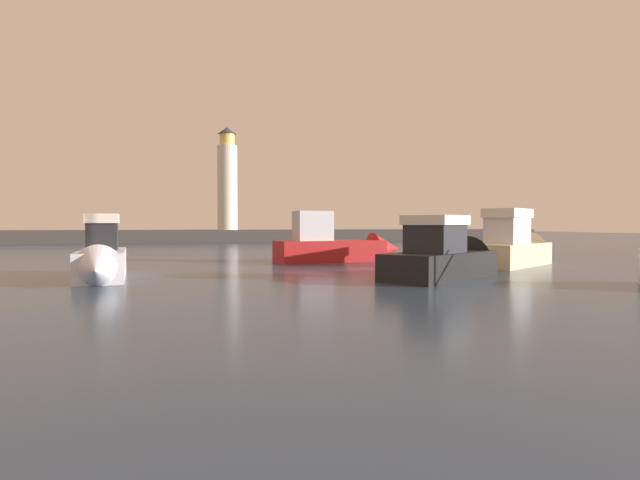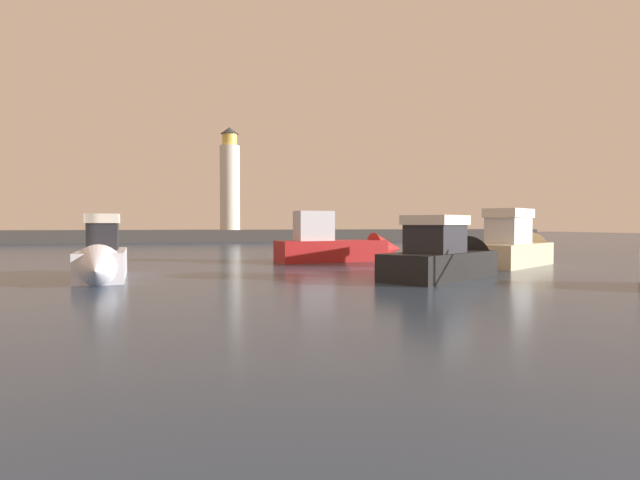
% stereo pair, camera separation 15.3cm
% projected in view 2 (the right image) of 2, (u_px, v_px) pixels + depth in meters
% --- Properties ---
extents(ground_plane, '(220.00, 220.00, 0.00)m').
position_uv_depth(ground_plane, '(279.00, 257.00, 35.66)').
color(ground_plane, '#2D3D51').
extents(breakwater, '(89.23, 6.84, 1.57)m').
position_uv_depth(breakwater, '(237.00, 236.00, 69.02)').
color(breakwater, '#423F3D').
rests_on(breakwater, ground_plane).
extents(lighthouse, '(2.66, 2.66, 13.85)m').
position_uv_depth(lighthouse, '(230.00, 181.00, 68.57)').
color(lighthouse, silver).
rests_on(lighthouse, breakwater).
extents(motorboat_0, '(8.59, 3.41, 3.44)m').
position_uv_depth(motorboat_0, '(344.00, 246.00, 31.71)').
color(motorboat_0, '#B21E1E').
rests_on(motorboat_0, ground_plane).
extents(motorboat_1, '(7.92, 6.35, 3.63)m').
position_uv_depth(motorboat_1, '(519.00, 248.00, 28.71)').
color(motorboat_1, beige).
rests_on(motorboat_1, ground_plane).
extents(motorboat_2, '(2.44, 6.96, 2.96)m').
position_uv_depth(motorboat_2, '(101.00, 259.00, 20.88)').
color(motorboat_2, silver).
rests_on(motorboat_2, ground_plane).
extents(motorboat_3, '(7.77, 6.25, 3.20)m').
position_uv_depth(motorboat_3, '(453.00, 258.00, 22.31)').
color(motorboat_3, black).
rests_on(motorboat_3, ground_plane).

